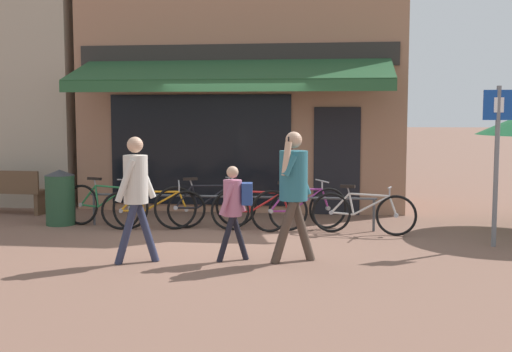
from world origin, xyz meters
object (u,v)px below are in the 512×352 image
object	(u,v)px
park_bench	(5,191)
pedestrian_second_adult	(136,186)
bicycle_purple	(300,208)
bicycle_orange	(154,208)
litter_bin	(60,197)
bicycle_black	(206,205)
bicycle_silver	(363,212)
bicycle_red	(259,209)
pedestrian_child	(235,201)
bicycle_green	(105,205)
parking_sign	(497,149)
pedestrian_adult	(294,182)

from	to	relation	value
park_bench	pedestrian_second_adult	bearing A→B (deg)	-39.64
bicycle_purple	bicycle_orange	bearing A→B (deg)	158.50
litter_bin	bicycle_black	bearing A→B (deg)	0.90
bicycle_purple	bicycle_silver	xyz separation A→B (m)	(1.06, -0.17, -0.02)
bicycle_red	pedestrian_child	bearing A→B (deg)	-94.11
bicycle_green	bicycle_orange	distance (m)	0.93
bicycle_green	parking_sign	xyz separation A→B (m)	(6.36, -0.89, 1.08)
bicycle_purple	parking_sign	bearing A→B (deg)	-43.79
bicycle_silver	parking_sign	size ratio (longest dim) A/B	0.72
bicycle_black	pedestrian_second_adult	xyz separation A→B (m)	(-0.38, -2.68, 0.64)
pedestrian_second_adult	parking_sign	world-z (taller)	parking_sign
park_bench	bicycle_purple	bearing A→B (deg)	-6.26
pedestrian_adult	parking_sign	size ratio (longest dim) A/B	0.74
bicycle_purple	litter_bin	distance (m)	4.26
litter_bin	pedestrian_child	bearing A→B (deg)	-33.73
pedestrian_adult	park_bench	xyz separation A→B (m)	(-5.93, 3.36, -0.61)
bicycle_black	litter_bin	xyz separation A→B (m)	(-2.63, -0.04, 0.10)
bicycle_silver	park_bench	distance (m)	7.04
bicycle_silver	pedestrian_adult	distance (m)	2.46
bicycle_silver	park_bench	bearing A→B (deg)	179.56
bicycle_black	parking_sign	distance (m)	4.81
bicycle_green	park_bench	world-z (taller)	bicycle_green
bicycle_purple	parking_sign	size ratio (longest dim) A/B	0.67
bicycle_black	pedestrian_second_adult	bearing A→B (deg)	-120.91
parking_sign	bicycle_green	bearing A→B (deg)	172.05
bicycle_orange	bicycle_purple	distance (m)	2.49
bicycle_purple	bicycle_black	bearing A→B (deg)	151.78
pedestrian_adult	bicycle_silver	bearing A→B (deg)	-118.94
bicycle_black	bicycle_purple	bearing A→B (deg)	-24.85
pedestrian_second_adult	park_bench	size ratio (longest dim) A/B	1.04
pedestrian_second_adult	park_bench	xyz separation A→B (m)	(-3.87, 3.68, -0.57)
bicycle_red	park_bench	distance (m)	5.30
bicycle_black	bicycle_red	xyz separation A→B (m)	(0.94, -0.11, -0.04)
bicycle_red	bicycle_purple	xyz separation A→B (m)	(0.69, 0.06, 0.02)
bicycle_black	pedestrian_child	size ratio (longest dim) A/B	1.32
pedestrian_second_adult	bicycle_silver	bearing A→B (deg)	-146.12
bicycle_orange	pedestrian_child	bearing A→B (deg)	-65.90
bicycle_black	parking_sign	xyz separation A→B (m)	(4.58, -0.99, 1.06)
bicycle_silver	parking_sign	bearing A→B (deg)	-12.39
bicycle_green	parking_sign	size ratio (longest dim) A/B	0.72
litter_bin	parking_sign	size ratio (longest dim) A/B	0.41
bicycle_orange	pedestrian_adult	size ratio (longest dim) A/B	0.99
bicycle_orange	parking_sign	bearing A→B (deg)	-23.00
pedestrian_adult	parking_sign	distance (m)	3.23
pedestrian_child	parking_sign	size ratio (longest dim) A/B	0.54
bicycle_purple	pedestrian_adult	bearing A→B (deg)	-114.85
parking_sign	pedestrian_child	bearing A→B (deg)	-159.08
bicycle_orange	litter_bin	world-z (taller)	litter_bin
bicycle_red	park_bench	bearing A→B (deg)	164.71
bicycle_green	litter_bin	distance (m)	0.86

